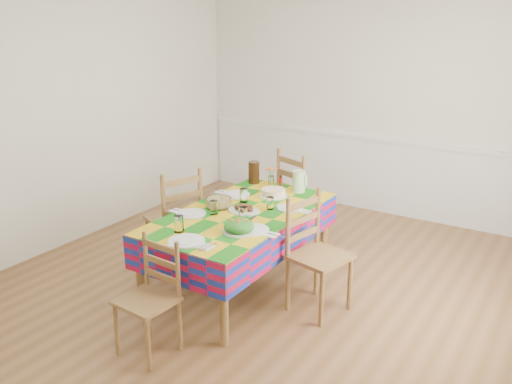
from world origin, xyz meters
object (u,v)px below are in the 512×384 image
chair_right (316,255)px  dining_table (241,220)px  chair_left (176,220)px  meat_platter (244,209)px  chair_far (301,198)px  tea_pitcher (254,172)px  green_pitcher (299,181)px  chair_near (151,298)px

chair_right → dining_table: bearing=103.4°
dining_table → chair_left: bearing=-178.7°
dining_table → meat_platter: bearing=57.5°
chair_far → chair_left: size_ratio=1.02×
tea_pitcher → chair_left: bearing=-114.5°
dining_table → chair_far: size_ratio=1.79×
meat_platter → green_pitcher: size_ratio=1.44×
chair_left → chair_near: bearing=54.1°
meat_platter → chair_far: bearing=91.7°
chair_left → dining_table: bearing=112.8°
chair_near → chair_right: size_ratio=0.87×
meat_platter → green_pitcher: bearing=79.5°
chair_near → chair_right: 1.35m
tea_pitcher → chair_far: 0.59m
chair_far → chair_right: 1.34m
green_pitcher → chair_near: 1.94m
meat_platter → green_pitcher: green_pitcher is taller
dining_table → chair_right: (0.71, 0.01, -0.15)m
tea_pitcher → chair_right: bearing=-35.3°
tea_pitcher → chair_near: (0.36, -1.90, -0.40)m
green_pitcher → chair_right: 0.99m
chair_left → chair_right: bearing=112.5°
tea_pitcher → chair_right: (1.07, -0.76, -0.33)m
meat_platter → chair_near: (-0.01, -1.16, -0.31)m
dining_table → green_pitcher: bearing=78.6°
chair_near → chair_left: chair_left is taller
dining_table → tea_pitcher: 0.87m
tea_pitcher → chair_far: size_ratio=0.22×
chair_right → green_pitcher: bearing=49.5°
tea_pitcher → chair_near: bearing=-79.3°
chair_near → chair_far: bearing=94.3°
chair_right → chair_far: bearing=45.7°
chair_left → green_pitcher: bearing=153.2°
green_pitcher → chair_far: size_ratio=0.20×
chair_near → chair_far: chair_far is taller
green_pitcher → tea_pitcher: tea_pitcher is taller
green_pitcher → chair_far: bearing=114.5°
tea_pitcher → chair_right: 1.35m
tea_pitcher → meat_platter: bearing=-63.2°
tea_pitcher → chair_near: 1.98m
tea_pitcher → chair_right: size_ratio=0.23×
green_pitcher → chair_near: green_pitcher is taller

